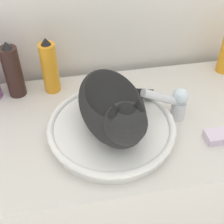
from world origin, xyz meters
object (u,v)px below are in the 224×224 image
at_px(spray_bottle_trigger, 50,67).
at_px(hairspray_can_black, 13,71).
at_px(faucet, 175,102).
at_px(soap_bar, 219,136).
at_px(cat, 113,105).

bearing_deg(spray_bottle_trigger, hairspray_can_black, 180.00).
distance_m(faucet, soap_bar, 0.16).
relative_size(spray_bottle_trigger, soap_bar, 2.37).
bearing_deg(cat, hairspray_can_black, -139.66).
distance_m(faucet, hairspray_can_black, 0.51).
distance_m(spray_bottle_trigger, soap_bar, 0.55).
height_order(cat, spray_bottle_trigger, cat).
xyz_separation_m(spray_bottle_trigger, soap_bar, (0.45, -0.31, -0.08)).
bearing_deg(soap_bar, faucet, 133.58).
relative_size(hairspray_can_black, soap_bar, 2.37).
distance_m(cat, faucet, 0.21).
bearing_deg(spray_bottle_trigger, soap_bar, -35.09).
relative_size(cat, hairspray_can_black, 1.65).
bearing_deg(soap_bar, spray_bottle_trigger, 144.91).
xyz_separation_m(faucet, spray_bottle_trigger, (-0.35, 0.21, 0.02)).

